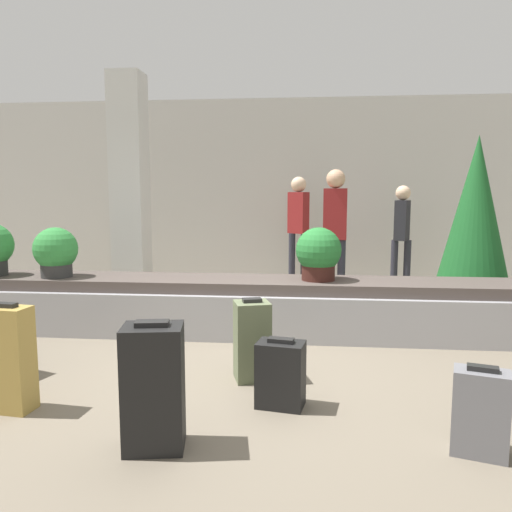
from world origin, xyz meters
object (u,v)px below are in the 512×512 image
potted_plant_0 (56,252)px  potted_plant_1 (318,254)px  suitcase_4 (6,359)px  suitcase_2 (2,345)px  traveler_0 (335,222)px  traveler_2 (298,220)px  pillar (130,188)px  suitcase_0 (252,340)px  suitcase_3 (480,412)px  suitcase_1 (281,374)px  decorated_tree (475,218)px  suitcase_5 (154,387)px  traveler_1 (402,228)px

potted_plant_0 → potted_plant_1: bearing=1.8°
potted_plant_0 → suitcase_4: bearing=-71.7°
suitcase_2 → traveler_0: 4.38m
suitcase_2 → potted_plant_1: bearing=48.1°
potted_plant_0 → traveler_2: traveler_2 is taller
pillar → suitcase_0: pillar is taller
suitcase_2 → suitcase_3: bearing=3.9°
traveler_0 → suitcase_4: bearing=61.6°
suitcase_1 → decorated_tree: 4.04m
suitcase_1 → suitcase_3: size_ratio=0.94×
suitcase_2 → suitcase_3: 3.67m
suitcase_3 → potted_plant_1: (-0.89, 2.43, 0.62)m
suitcase_4 → traveler_2: traveler_2 is taller
suitcase_0 → suitcase_4: suitcase_4 is taller
suitcase_0 → potted_plant_1: 1.59m
suitcase_5 → potted_plant_0: bearing=117.6°
suitcase_3 → traveler_1: traveler_1 is taller
suitcase_2 → suitcase_4: bearing=-36.1°
traveler_2 → suitcase_5: bearing=-61.1°
suitcase_4 → traveler_2: size_ratio=0.43×
suitcase_4 → suitcase_2: bearing=131.4°
suitcase_1 → traveler_1: 4.93m
traveler_0 → potted_plant_1: bearing=85.8°
suitcase_4 → suitcase_5: 1.25m
decorated_tree → traveler_0: bearing=168.4°
suitcase_0 → pillar: bearing=107.4°
traveler_0 → suitcase_0: bearing=79.6°
traveler_0 → traveler_2: bearing=-63.8°
traveler_0 → suitcase_1: bearing=85.7°
potted_plant_0 → pillar: bearing=82.5°
suitcase_0 → traveler_2: (0.30, 4.37, 0.76)m
potted_plant_0 → decorated_tree: 5.10m
pillar → traveler_2: bearing=28.7°
suitcase_2 → suitcase_0: bearing=22.0°
pillar → potted_plant_1: pillar is taller
suitcase_0 → potted_plant_0: potted_plant_0 is taller
suitcase_1 → traveler_0: (0.57, 3.53, 0.89)m
traveler_1 → traveler_2: (-1.63, 0.30, 0.11)m
suitcase_5 → traveler_1: traveler_1 is taller
pillar → suitcase_2: 3.46m
potted_plant_1 → traveler_2: (-0.26, 2.99, 0.20)m
suitcase_5 → potted_plant_1: 2.79m
traveler_0 → traveler_1: (1.10, 1.05, -0.15)m
potted_plant_1 → decorated_tree: 2.41m
traveler_1 → suitcase_4: bearing=-13.2°
suitcase_4 → potted_plant_0: (-0.68, 2.05, 0.50)m
decorated_tree → traveler_1: bearing=114.5°
suitcase_3 → traveler_1: size_ratio=0.33×
traveler_2 → decorated_tree: (2.27, -1.70, 0.13)m
suitcase_1 → traveler_2: traveler_2 is taller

